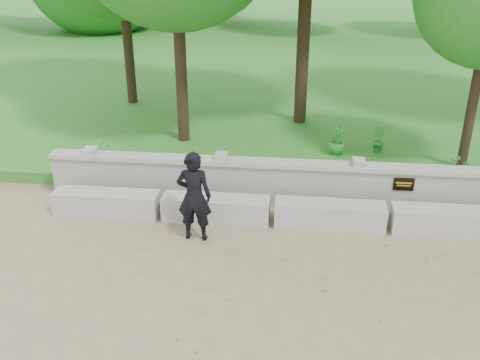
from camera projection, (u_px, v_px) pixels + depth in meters
The scene contains 9 objects.
ground at pixel (405, 296), 7.56m from camera, with size 80.00×80.00×0.00m, color #95825B.
lawn at pixel (343, 67), 20.15m from camera, with size 40.00×22.00×0.25m, color #225D1A.
concrete_bench at pixel (388, 218), 9.18m from camera, with size 11.90×0.45×0.45m.
parapet_wall at pixel (384, 188), 9.71m from camera, with size 12.50×0.35×0.90m.
man_main at pixel (194, 196), 8.69m from camera, with size 0.58×0.52×1.56m.
shrub_a at pixel (104, 155), 10.86m from camera, with size 0.35×0.24×0.66m, color #2E8733.
shrub_b at pixel (378, 140), 11.82m from camera, with size 0.31×0.25×0.56m, color #2E8733.
shrub_c at pixel (463, 173), 10.16m from camera, with size 0.49×0.43×0.55m, color #2E8733.
shrub_d at pixel (337, 139), 11.68m from camera, with size 0.38×0.34×0.67m, color #2E8733.
Camera 1 is at (-1.63, -6.41, 4.64)m, focal length 40.00 mm.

